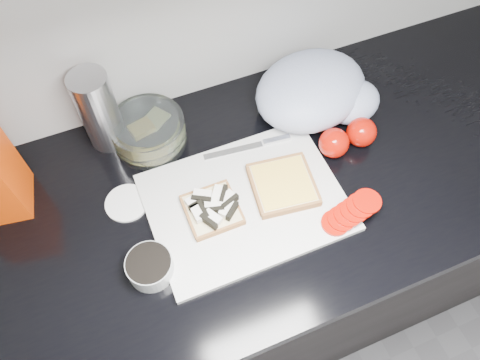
# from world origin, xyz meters

# --- Properties ---
(base_cabinet) EXTENTS (3.50, 0.60, 0.86)m
(base_cabinet) POSITION_xyz_m (0.00, 1.20, 0.43)
(base_cabinet) COLOR black
(base_cabinet) RESTS_ON ground
(countertop) EXTENTS (3.50, 0.64, 0.04)m
(countertop) POSITION_xyz_m (0.00, 1.20, 0.88)
(countertop) COLOR black
(countertop) RESTS_ON base_cabinet
(cutting_board) EXTENTS (0.40, 0.30, 0.01)m
(cutting_board) POSITION_xyz_m (0.05, 1.16, 0.91)
(cutting_board) COLOR silver
(cutting_board) RESTS_ON countertop
(bread_left) EXTENTS (0.11, 0.11, 0.03)m
(bread_left) POSITION_xyz_m (-0.02, 1.17, 0.92)
(bread_left) COLOR beige
(bread_left) RESTS_ON cutting_board
(bread_right) EXTENTS (0.15, 0.15, 0.02)m
(bread_right) POSITION_xyz_m (0.13, 1.16, 0.92)
(bread_right) COLOR beige
(bread_right) RESTS_ON cutting_board
(tomato_slices) EXTENTS (0.15, 0.08, 0.03)m
(tomato_slices) POSITION_xyz_m (0.23, 1.05, 0.93)
(tomato_slices) COLOR #AF0F04
(tomato_slices) RESTS_ON cutting_board
(knife) EXTENTS (0.20, 0.04, 0.01)m
(knife) POSITION_xyz_m (0.13, 1.28, 0.92)
(knife) COLOR silver
(knife) RESTS_ON cutting_board
(seed_tub) EXTENTS (0.09, 0.09, 0.05)m
(seed_tub) POSITION_xyz_m (-0.18, 1.09, 0.93)
(seed_tub) COLOR #ABB1B0
(seed_tub) RESTS_ON countertop
(tub_lid) EXTENTS (0.10, 0.10, 0.01)m
(tub_lid) POSITION_xyz_m (-0.18, 1.26, 0.90)
(tub_lid) COLOR white
(tub_lid) RESTS_ON countertop
(glass_bowl) EXTENTS (0.16, 0.16, 0.07)m
(glass_bowl) POSITION_xyz_m (-0.09, 1.40, 0.93)
(glass_bowl) COLOR silver
(glass_bowl) RESTS_ON countertop
(steel_canister) EXTENTS (0.08, 0.08, 0.20)m
(steel_canister) POSITION_xyz_m (-0.17, 1.44, 1.00)
(steel_canister) COLOR #AFAFB4
(steel_canister) RESTS_ON countertop
(grocery_bag) EXTENTS (0.32, 0.28, 0.12)m
(grocery_bag) POSITION_xyz_m (0.30, 1.34, 0.96)
(grocery_bag) COLOR #AEB7D7
(grocery_bag) RESTS_ON countertop
(whole_tomatoes) EXTENTS (0.14, 0.07, 0.07)m
(whole_tomatoes) POSITION_xyz_m (0.32, 1.21, 0.93)
(whole_tomatoes) COLOR #AF0F04
(whole_tomatoes) RESTS_ON countertop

